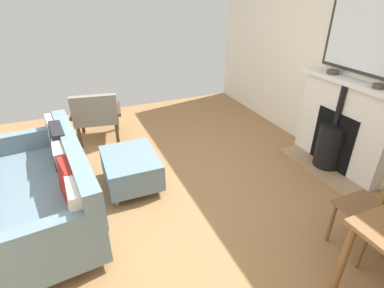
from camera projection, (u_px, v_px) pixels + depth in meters
ground_plane at (155, 197)px, 3.27m from camera, size 4.87×5.62×0.01m
wall_left at (349, 54)px, 3.48m from camera, size 0.12×5.62×2.65m
fireplace at (339, 131)px, 3.59m from camera, size 0.50×1.29×1.11m
mirror_over_mantel at (370, 37)px, 3.12m from camera, size 0.04×1.10×0.79m
mantel_bowl_near at (333, 72)px, 3.52m from camera, size 0.14×0.14×0.05m
mantel_bowl_far at (379, 86)px, 3.03m from camera, size 0.13×0.13×0.04m
sofa at (51, 188)px, 2.81m from camera, size 0.96×1.83×0.81m
ottoman at (131, 167)px, 3.34m from camera, size 0.58×0.74×0.39m
armchair_accent at (96, 114)px, 4.22m from camera, size 0.76×0.67×0.76m
dining_chair_near_fireplace at (379, 209)px, 2.33m from camera, size 0.40×0.40×0.86m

